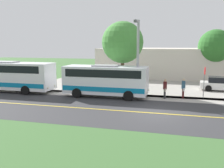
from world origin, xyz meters
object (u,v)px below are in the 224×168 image
object	(u,v)px
street_light_pole	(138,55)
shuttle_bus_front	(106,79)
stop_sign	(204,77)
tree_lot_edge	(215,46)
commercial_building	(177,62)
pedestrian_waiting	(165,88)
pedestrian_with_bags	(183,88)
transit_bus_rear	(3,75)
parked_car_near	(222,84)
tree_curbside	(123,43)

from	to	relation	value
street_light_pole	shuttle_bus_front	bearing A→B (deg)	-83.99
shuttle_bus_front	stop_sign	bearing A→B (deg)	99.92
stop_sign	tree_lot_edge	bearing A→B (deg)	168.19
commercial_building	pedestrian_waiting	bearing A→B (deg)	-3.95
shuttle_bus_front	pedestrian_with_bags	distance (m)	7.16
shuttle_bus_front	transit_bus_rear	xyz separation A→B (m)	(0.03, -11.20, 0.08)
transit_bus_rear	parked_car_near	bearing A→B (deg)	104.93
stop_sign	pedestrian_with_bags	bearing A→B (deg)	-76.24
tree_lot_edge	commercial_building	size ratio (longest dim) A/B	0.29
shuttle_bus_front	commercial_building	bearing A→B (deg)	158.76
street_light_pole	tree_curbside	size ratio (longest dim) A/B	0.98
pedestrian_waiting	commercial_building	bearing A→B (deg)	176.05
street_light_pole	transit_bus_rear	bearing A→B (deg)	-88.64
pedestrian_waiting	tree_lot_edge	size ratio (longest dim) A/B	0.26
shuttle_bus_front	street_light_pole	xyz separation A→B (m)	(-0.31, 2.92, 2.27)
parked_car_near	pedestrian_waiting	bearing A→B (deg)	-46.61
shuttle_bus_front	pedestrian_with_bags	size ratio (longest dim) A/B	4.33
stop_sign	street_light_pole	distance (m)	6.36
street_light_pole	commercial_building	distance (m)	17.03
stop_sign	parked_car_near	distance (m)	5.07
shuttle_bus_front	stop_sign	xyz separation A→B (m)	(-1.55, 8.84, 0.32)
parked_car_near	tree_curbside	distance (m)	11.41
tree_lot_edge	commercial_building	xyz separation A→B (m)	(-4.00, -4.66, -2.45)
parked_car_near	commercial_building	bearing A→B (deg)	-157.47
parked_car_near	tree_lot_edge	bearing A→B (deg)	179.01
stop_sign	parked_car_near	xyz separation A→B (m)	(-4.37, 2.24, -1.28)
pedestrian_with_bags	street_light_pole	bearing A→B (deg)	-79.05
street_light_pole	parked_car_near	xyz separation A→B (m)	(-5.61, 8.17, -3.22)
pedestrian_waiting	tree_curbside	xyz separation A→B (m)	(-2.28, -4.44, 4.09)
transit_bus_rear	street_light_pole	distance (m)	14.29
tree_lot_edge	pedestrian_waiting	bearing A→B (deg)	-25.20
stop_sign	tree_curbside	bearing A→B (deg)	-99.40
transit_bus_rear	street_light_pole	xyz separation A→B (m)	(-0.34, 14.12, 2.19)
pedestrian_waiting	tree_curbside	size ratio (longest dim) A/B	0.25
street_light_pole	parked_car_near	bearing A→B (deg)	124.47
commercial_building	parked_car_near	bearing A→B (deg)	22.53
shuttle_bus_front	commercial_building	distance (m)	18.08
stop_sign	tree_curbside	distance (m)	8.53
shuttle_bus_front	commercial_building	world-z (taller)	commercial_building
street_light_pole	tree_curbside	world-z (taller)	tree_curbside
parked_car_near	tree_lot_edge	xyz separation A→B (m)	(-6.93, 0.12, 3.88)
stop_sign	tree_lot_edge	size ratio (longest dim) A/B	0.42
transit_bus_rear	tree_lot_edge	xyz separation A→B (m)	(-12.87, 22.40, 2.85)
stop_sign	tree_curbside	world-z (taller)	tree_curbside
commercial_building	shuttle_bus_front	bearing A→B (deg)	-21.24
shuttle_bus_front	stop_sign	world-z (taller)	shuttle_bus_front
shuttle_bus_front	street_light_pole	distance (m)	3.71
parked_car_near	tree_lot_edge	world-z (taller)	tree_lot_edge
transit_bus_rear	pedestrian_with_bags	size ratio (longest dim) A/B	6.14
transit_bus_rear	stop_sign	xyz separation A→B (m)	(-1.57, 20.04, 0.24)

